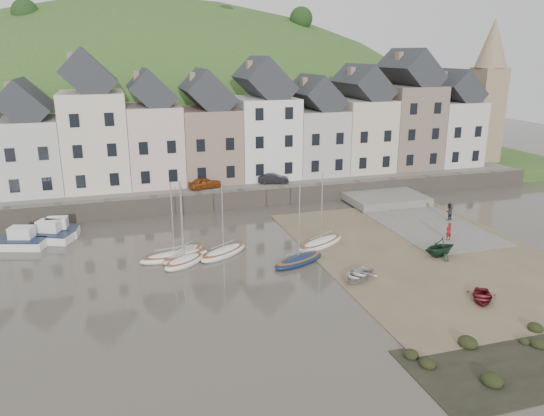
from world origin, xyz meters
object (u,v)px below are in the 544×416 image
object	(u,v)px
rowboat_green	(440,247)
person_dark	(449,212)
rowboat_white	(358,275)
person_red	(449,231)
sailboat_0	(174,256)
car_left	(205,183)
car_right	(273,178)
rowboat_red	(482,297)

from	to	relation	value
rowboat_green	person_dark	distance (m)	9.74
rowboat_white	person_red	distance (m)	11.86
sailboat_0	rowboat_green	size ratio (longest dim) A/B	2.23
person_dark	car_left	bearing A→B (deg)	-52.96
rowboat_white	person_red	world-z (taller)	person_red
rowboat_white	sailboat_0	bearing A→B (deg)	-157.12
sailboat_0	person_dark	xyz separation A→B (m)	(25.99, 2.06, 0.68)
person_dark	car_right	distance (m)	18.61
rowboat_green	car_left	xyz separation A→B (m)	(-14.77, 20.49, 1.39)
car_right	rowboat_white	bearing A→B (deg)	-167.15
person_red	person_dark	size ratio (longest dim) A/B	0.95
rowboat_red	person_red	world-z (taller)	person_red
rowboat_white	car_right	distance (m)	22.68
rowboat_white	car_left	xyz separation A→B (m)	(-6.72, 22.60, 1.82)
sailboat_0	rowboat_white	size ratio (longest dim) A/B	2.06
sailboat_0	person_dark	size ratio (longest dim) A/B	3.87
sailboat_0	car_left	xyz separation A→B (m)	(5.12, 14.95, 1.94)
rowboat_green	person_dark	bearing A→B (deg)	133.04
person_red	car_right	size ratio (longest dim) A/B	0.47
person_dark	rowboat_green	bearing A→B (deg)	29.97
rowboat_white	rowboat_green	xyz separation A→B (m)	(8.05, 2.11, 0.43)
rowboat_green	sailboat_0	bearing A→B (deg)	-113.77
rowboat_white	person_red	size ratio (longest dim) A/B	1.97
sailboat_0	car_right	distance (m)	19.65
rowboat_white	rowboat_green	bearing A→B (deg)	70.46
person_red	car_left	size ratio (longest dim) A/B	0.44
sailboat_0	rowboat_green	distance (m)	20.65
rowboat_white	person_dark	bearing A→B (deg)	90.22
sailboat_0	rowboat_white	world-z (taller)	sailboat_0
person_dark	car_right	xyz separation A→B (m)	(-13.37, 12.89, 1.21)
person_red	person_dark	world-z (taller)	person_dark
sailboat_0	person_red	distance (m)	22.80
person_dark	car_right	size ratio (longest dim) A/B	0.49
rowboat_white	person_red	bearing A→B (deg)	80.18
person_dark	car_right	world-z (taller)	car_right
rowboat_red	person_dark	xyz separation A→B (m)	(8.00, 15.08, 0.61)
person_dark	car_left	world-z (taller)	car_left
rowboat_white	car_left	world-z (taller)	car_left
rowboat_white	rowboat_red	size ratio (longest dim) A/B	1.19
person_red	person_dark	distance (m)	5.87
sailboat_0	rowboat_red	xyz separation A→B (m)	(17.99, -13.02, 0.07)
rowboat_green	person_red	xyz separation A→B (m)	(2.74, 2.79, 0.09)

